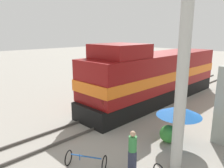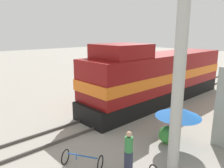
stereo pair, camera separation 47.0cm
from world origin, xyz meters
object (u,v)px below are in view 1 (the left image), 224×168
object	(u,v)px
locomotive	(154,76)
person_bystander	(133,149)
bicycle_spare	(86,160)
utility_pole	(183,72)
vendor_umbrella	(179,111)

from	to	relation	value
locomotive	person_bystander	xyz separation A→B (m)	(4.62, -8.14, -1.18)
locomotive	bicycle_spare	world-z (taller)	locomotive
utility_pole	vendor_umbrella	xyz separation A→B (m)	(-0.97, 1.86, -2.28)
vendor_umbrella	person_bystander	world-z (taller)	vendor_umbrella
utility_pole	bicycle_spare	bearing A→B (deg)	-134.66
person_bystander	vendor_umbrella	bearing A→B (deg)	85.20
person_bystander	locomotive	bearing A→B (deg)	119.58
locomotive	vendor_umbrella	bearing A→B (deg)	-45.43
locomotive	bicycle_spare	xyz separation A→B (m)	(3.24, -9.46, -1.74)
utility_pole	bicycle_spare	world-z (taller)	utility_pole
vendor_umbrella	utility_pole	bearing A→B (deg)	-62.43
locomotive	utility_pole	xyz separation A→B (m)	(5.86, -6.82, 1.96)
locomotive	vendor_umbrella	world-z (taller)	locomotive
locomotive	person_bystander	size ratio (longest dim) A/B	8.71
vendor_umbrella	person_bystander	bearing A→B (deg)	-94.80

